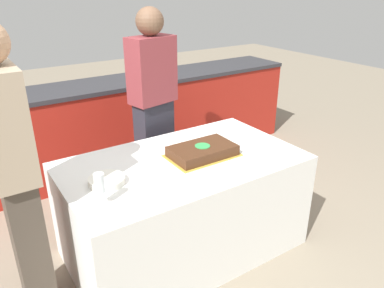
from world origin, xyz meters
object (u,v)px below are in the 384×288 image
wine_glass (99,184)px  person_seated_left (16,182)px  plate_stack (107,181)px  cake (202,151)px  person_cutting_cake (153,109)px

wine_glass → person_seated_left: size_ratio=0.11×
plate_stack → cake: bearing=0.1°
cake → plate_stack: 0.70m
wine_glass → plate_stack: bearing=61.7°
cake → plate_stack: bearing=-179.9°
wine_glass → person_seated_left: person_seated_left is taller
plate_stack → person_cutting_cake: (0.70, 0.71, 0.12)m
plate_stack → wine_glass: wine_glass is taller
person_seated_left → person_cutting_cake: bearing=-59.6°
wine_glass → cake: bearing=14.4°
wine_glass → person_seated_left: bearing=148.4°
person_seated_left → plate_stack: bearing=-92.5°
cake → person_seated_left: person_seated_left is taller
wine_glass → person_cutting_cake: (0.81, 0.92, 0.02)m
person_cutting_cake → person_seated_left: 1.36m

